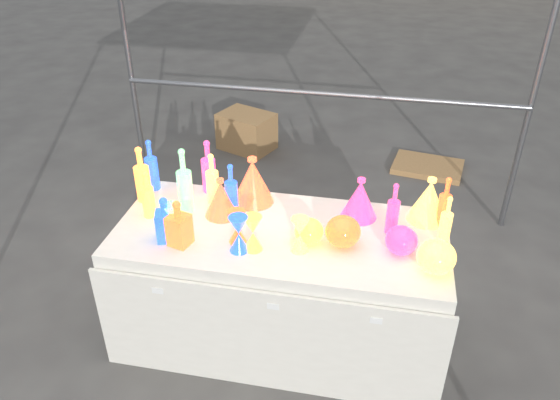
% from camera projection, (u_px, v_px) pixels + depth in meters
% --- Properties ---
extents(ground, '(80.00, 80.00, 0.00)m').
position_uv_depth(ground, '(280.00, 332.00, 3.35)').
color(ground, '#62605B').
rests_on(ground, ground).
extents(display_table, '(1.84, 0.83, 0.75)m').
position_uv_depth(display_table, '(280.00, 286.00, 3.15)').
color(display_table, white).
rests_on(display_table, ground).
extents(cardboard_box_closed, '(0.61, 0.54, 0.37)m').
position_uv_depth(cardboard_box_closed, '(247.00, 131.00, 5.44)').
color(cardboard_box_closed, tan).
rests_on(cardboard_box_closed, ground).
extents(cardboard_box_flat, '(0.70, 0.55, 0.05)m').
position_uv_depth(cardboard_box_flat, '(428.00, 167.00, 5.14)').
color(cardboard_box_flat, tan).
rests_on(cardboard_box_flat, ground).
extents(bottle_0, '(0.11, 0.11, 0.35)m').
position_uv_depth(bottle_0, '(142.00, 174.00, 3.15)').
color(bottle_0, red).
rests_on(bottle_0, display_table).
extents(bottle_1, '(0.10, 0.10, 0.33)m').
position_uv_depth(bottle_1, '(151.00, 165.00, 3.27)').
color(bottle_1, '#167A44').
rests_on(bottle_1, display_table).
extents(bottle_3, '(0.10, 0.10, 0.33)m').
position_uv_depth(bottle_3, '(208.00, 166.00, 3.25)').
color(bottle_3, '#1E50B4').
rests_on(bottle_3, display_table).
extents(bottle_4, '(0.08, 0.08, 0.31)m').
position_uv_depth(bottle_4, '(212.00, 178.00, 3.14)').
color(bottle_4, '#13786B').
rests_on(bottle_4, display_table).
extents(bottle_5, '(0.10, 0.10, 0.39)m').
position_uv_depth(bottle_5, '(184.00, 181.00, 3.03)').
color(bottle_5, '#CB28AB').
rests_on(bottle_5, display_table).
extents(bottle_6, '(0.09, 0.09, 0.28)m').
position_uv_depth(bottle_6, '(147.00, 194.00, 3.02)').
color(bottle_6, red).
rests_on(bottle_6, display_table).
extents(bottle_7, '(0.09, 0.09, 0.31)m').
position_uv_depth(bottle_7, '(231.00, 189.00, 3.05)').
color(bottle_7, '#167A44').
rests_on(bottle_7, display_table).
extents(decanter_1, '(0.13, 0.13, 0.26)m').
position_uv_depth(decanter_1, '(178.00, 223.00, 2.79)').
color(decanter_1, '#FF9E1A').
rests_on(decanter_1, display_table).
extents(decanter_2, '(0.13, 0.13, 0.26)m').
position_uv_depth(decanter_2, '(165.00, 219.00, 2.83)').
color(decanter_2, '#167A44').
rests_on(decanter_2, display_table).
extents(hourglass_0, '(0.12, 0.12, 0.19)m').
position_uv_depth(hourglass_0, '(237.00, 226.00, 2.83)').
color(hourglass_0, '#FF9E1A').
rests_on(hourglass_0, display_table).
extents(hourglass_2, '(0.12, 0.12, 0.19)m').
position_uv_depth(hourglass_2, '(300.00, 235.00, 2.76)').
color(hourglass_2, '#13786B').
rests_on(hourglass_2, display_table).
extents(hourglass_3, '(0.11, 0.11, 0.20)m').
position_uv_depth(hourglass_3, '(174.00, 221.00, 2.86)').
color(hourglass_3, '#CB28AB').
rests_on(hourglass_3, display_table).
extents(hourglass_4, '(0.11, 0.11, 0.20)m').
position_uv_depth(hourglass_4, '(253.00, 233.00, 2.77)').
color(hourglass_4, red).
rests_on(hourglass_4, display_table).
extents(hourglass_5, '(0.12, 0.12, 0.20)m').
position_uv_depth(hourglass_5, '(239.00, 234.00, 2.76)').
color(hourglass_5, '#167A44').
rests_on(hourglass_5, display_table).
extents(globe_0, '(0.20, 0.20, 0.12)m').
position_uv_depth(globe_0, '(309.00, 232.00, 2.84)').
color(globe_0, red).
rests_on(globe_0, display_table).
extents(globe_1, '(0.20, 0.20, 0.15)m').
position_uv_depth(globe_1, '(436.00, 258.00, 2.63)').
color(globe_1, '#13786B').
rests_on(globe_1, display_table).
extents(globe_2, '(0.24, 0.24, 0.15)m').
position_uv_depth(globe_2, '(343.00, 233.00, 2.81)').
color(globe_2, '#FF9E1A').
rests_on(globe_2, display_table).
extents(globe_3, '(0.18, 0.18, 0.13)m').
position_uv_depth(globe_3, '(401.00, 242.00, 2.76)').
color(globe_3, '#1E50B4').
rests_on(globe_3, display_table).
extents(lampshade_0, '(0.25, 0.25, 0.23)m').
position_uv_depth(lampshade_0, '(221.00, 197.00, 3.04)').
color(lampshade_0, gold).
rests_on(lampshade_0, display_table).
extents(lampshade_1, '(0.28, 0.28, 0.29)m').
position_uv_depth(lampshade_1, '(253.00, 180.00, 3.15)').
color(lampshade_1, gold).
rests_on(lampshade_1, display_table).
extents(lampshade_2, '(0.24, 0.24, 0.24)m').
position_uv_depth(lampshade_2, '(360.00, 198.00, 3.02)').
color(lampshade_2, '#1E50B4').
rests_on(lampshade_2, display_table).
extents(lampshade_3, '(0.28, 0.28, 0.26)m').
position_uv_depth(lampshade_3, '(429.00, 199.00, 2.99)').
color(lampshade_3, '#13786B').
rests_on(lampshade_3, display_table).
extents(bottle_9, '(0.08, 0.08, 0.30)m').
position_uv_depth(bottle_9, '(445.00, 202.00, 2.93)').
color(bottle_9, '#FF9E1A').
rests_on(bottle_9, display_table).
extents(bottle_10, '(0.07, 0.07, 0.30)m').
position_uv_depth(bottle_10, '(393.00, 208.00, 2.88)').
color(bottle_10, '#1E50B4').
rests_on(bottle_10, display_table).
extents(bottle_11, '(0.07, 0.07, 0.28)m').
position_uv_depth(bottle_11, '(446.00, 220.00, 2.80)').
color(bottle_11, '#13786B').
rests_on(bottle_11, display_table).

